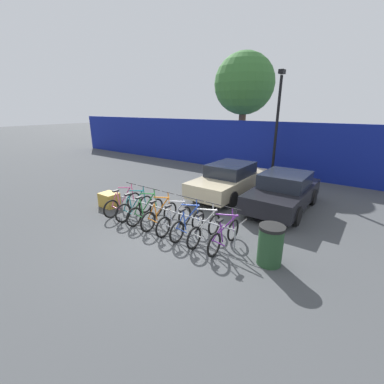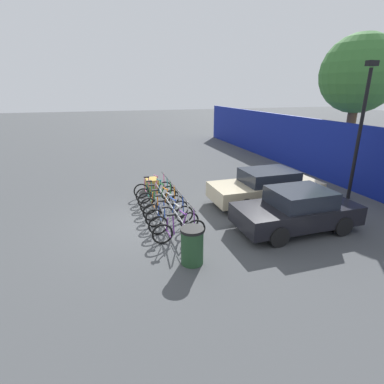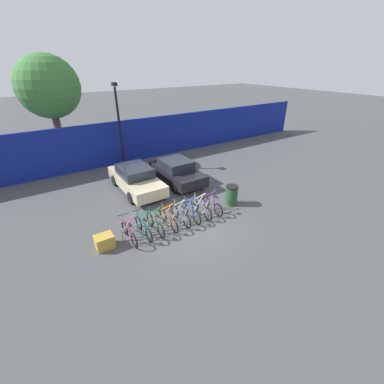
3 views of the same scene
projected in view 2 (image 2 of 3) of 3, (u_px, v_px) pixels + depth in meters
name	position (u px, v px, depth m)	size (l,w,h in m)	color
ground_plane	(153.00, 223.00, 10.58)	(120.00, 120.00, 0.00)	#424447
hoarding_wall	(371.00, 162.00, 12.82)	(36.00, 0.16, 3.00)	navy
bike_rack	(168.00, 202.00, 11.07)	(4.78, 0.04, 0.57)	gray
bicycle_pink	(153.00, 189.00, 12.98)	(0.68, 1.71, 1.05)	black
bicycle_teal	(156.00, 193.00, 12.40)	(0.68, 1.71, 1.05)	black
bicycle_green	(159.00, 198.00, 11.91)	(0.68, 1.71, 1.05)	black
bicycle_orange	(162.00, 203.00, 11.33)	(0.68, 1.71, 1.05)	black
bicycle_silver	(166.00, 209.00, 10.76)	(0.68, 1.71, 1.05)	black
bicycle_blue	(170.00, 215.00, 10.28)	(0.68, 1.71, 1.05)	black
bicycle_white	(174.00, 222.00, 9.74)	(0.68, 1.71, 1.05)	black
bicycle_purple	(179.00, 230.00, 9.16)	(0.68, 1.71, 1.05)	black
car_beige	(266.00, 187.00, 12.22)	(1.91, 4.51, 1.40)	#C1B28E
car_black	(297.00, 210.00, 9.88)	(1.91, 4.07, 1.40)	black
lamp_post	(361.00, 126.00, 11.93)	(0.24, 0.44, 5.49)	black
trash_bin	(192.00, 246.00, 7.96)	(0.63, 0.63, 1.03)	#234728
cargo_crate	(152.00, 184.00, 13.93)	(0.70, 0.56, 0.55)	#B28C33
tree_behind_hoarding	(359.00, 75.00, 15.03)	(3.85, 3.85, 7.13)	brown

